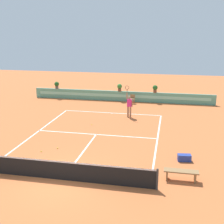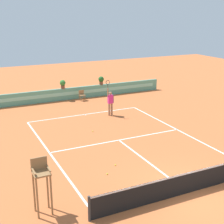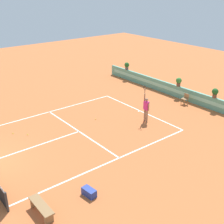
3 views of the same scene
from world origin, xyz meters
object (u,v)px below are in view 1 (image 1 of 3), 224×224
tennis_ball_mid_court (58,148)px  potted_plant_centre (120,87)px  tennis_ball_by_sideline (92,125)px  potted_plant_right (155,88)px  potted_plant_far_left (57,85)px  bench_courtside (181,173)px  tennis_ball_near_baseline (41,151)px  gear_bag (184,158)px  ball_kid_chair (132,98)px  tennis_player (129,105)px

tennis_ball_mid_court → potted_plant_centre: bearing=83.5°
tennis_ball_by_sideline → potted_plant_right: 9.16m
tennis_ball_by_sideline → potted_plant_far_left: 10.08m
bench_courtside → tennis_ball_near_baseline: size_ratio=23.53×
tennis_ball_mid_court → potted_plant_centre: 13.00m
gear_bag → potted_plant_centre: potted_plant_centre is taller
ball_kid_chair → tennis_ball_by_sideline: bearing=-105.7°
bench_courtside → gear_bag: bearing=84.1°
potted_plant_centre → tennis_ball_near_baseline: bearing=-99.3°
tennis_ball_near_baseline → potted_plant_centre: (2.21, 13.51, 1.38)m
potted_plant_right → tennis_ball_by_sideline: bearing=-117.2°
tennis_ball_by_sideline → gear_bag: bearing=-37.7°
gear_bag → bench_courtside: bearing=-95.9°
tennis_ball_near_baseline → tennis_ball_mid_court: 1.00m
ball_kid_chair → tennis_ball_near_baseline: ball_kid_chair is taller
gear_bag → tennis_ball_by_sideline: (-6.53, 5.04, -0.15)m
tennis_ball_by_sideline → potted_plant_far_left: bearing=126.2°
bench_courtside → tennis_ball_by_sideline: bench_courtside is taller
tennis_ball_near_baseline → bench_courtside: bearing=-13.2°
ball_kid_chair → gear_bag: size_ratio=1.21×
ball_kid_chair → bench_courtside: bearing=-73.8°
potted_plant_centre → potted_plant_far_left: bearing=180.0°
potted_plant_right → tennis_ball_mid_court: bearing=-111.0°
tennis_ball_mid_court → potted_plant_far_left: (-5.09, 12.84, 1.38)m
ball_kid_chair → tennis_ball_by_sideline: 7.62m
tennis_ball_mid_court → ball_kid_chair: bearing=76.7°
gear_bag → potted_plant_centre: bearing=114.1°
ball_kid_chair → potted_plant_right: 2.40m
bench_courtside → potted_plant_right: bearing=98.0°
gear_bag → potted_plant_far_left: potted_plant_far_left is taller
potted_plant_right → tennis_player: bearing=-107.3°
ball_kid_chair → gear_bag: (4.48, -12.37, -0.30)m
potted_plant_right → potted_plant_far_left: (-10.04, 0.00, 0.00)m
ball_kid_chair → tennis_ball_by_sideline: ball_kid_chair is taller
bench_courtside → tennis_ball_by_sideline: (-6.30, 7.28, -0.34)m
gear_bag → tennis_player: tennis_player is taller
tennis_player → potted_plant_right: size_ratio=3.57×
tennis_player → potted_plant_far_left: 9.97m
potted_plant_right → bench_courtside: bearing=-82.0°
gear_bag → potted_plant_far_left: (-12.42, 13.10, 1.23)m
gear_bag → tennis_ball_mid_court: size_ratio=10.29×
bench_courtside → potted_plant_far_left: bearing=128.5°
ball_kid_chair → tennis_ball_mid_court: ball_kid_chair is taller
gear_bag → potted_plant_right: bearing=100.3°
potted_plant_far_left → ball_kid_chair: bearing=-5.3°
ball_kid_chair → gear_bag: 13.15m
tennis_ball_by_sideline → potted_plant_right: potted_plant_right is taller
potted_plant_right → ball_kid_chair: bearing=-160.7°
potted_plant_centre → tennis_ball_by_sideline: bearing=-94.8°
tennis_ball_near_baseline → tennis_ball_by_sideline: bearing=74.2°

